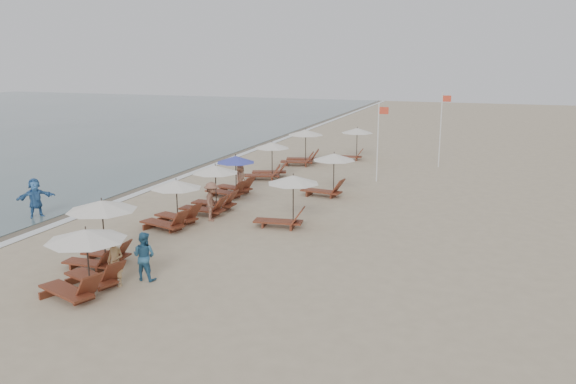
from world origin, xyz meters
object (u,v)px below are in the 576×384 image
(lounger_station_2, at_px, (172,205))
(beachgoer_near, at_px, (116,262))
(waterline_walker, at_px, (35,198))
(inland_station_2, at_px, (354,139))
(beachgoer_mid_a, at_px, (144,256))
(beachgoer_mid_b, at_px, (212,201))
(inland_station_1, at_px, (328,172))
(beachgoer_far_b, at_px, (240,178))
(lounger_station_6, at_px, (302,148))
(inland_station_0, at_px, (286,197))
(lounger_station_1, at_px, (99,229))
(lounger_station_4, at_px, (231,178))
(lounger_station_5, at_px, (268,162))
(flag_pole_near, at_px, (378,139))
(lounger_station_3, at_px, (210,191))
(lounger_station_0, at_px, (82,260))

(lounger_station_2, distance_m, beachgoer_near, 6.64)
(waterline_walker, bearing_deg, inland_station_2, 6.85)
(beachgoer_near, distance_m, beachgoer_mid_a, 0.93)
(beachgoer_mid_a, height_order, beachgoer_mid_b, beachgoer_mid_b)
(inland_station_1, relative_size, beachgoer_far_b, 1.88)
(lounger_station_6, height_order, inland_station_0, lounger_station_6)
(inland_station_0, relative_size, beachgoer_mid_b, 1.60)
(inland_station_1, bearing_deg, beachgoer_near, -101.78)
(inland_station_0, relative_size, inland_station_2, 1.09)
(inland_station_2, distance_m, beachgoer_far_b, 12.47)
(lounger_station_1, xyz_separation_m, inland_station_0, (4.46, 6.62, -0.01))
(lounger_station_6, relative_size, beachgoer_mid_b, 1.62)
(inland_station_2, distance_m, beachgoer_mid_a, 24.71)
(lounger_station_4, relative_size, lounger_station_5, 0.99)
(inland_station_1, xyz_separation_m, waterline_walker, (-11.26, -8.43, -0.40))
(inland_station_0, distance_m, beachgoer_mid_b, 3.47)
(flag_pole_near, bearing_deg, lounger_station_6, 147.49)
(lounger_station_6, bearing_deg, beachgoer_near, -86.91)
(lounger_station_1, distance_m, beachgoer_mid_a, 2.34)
(inland_station_0, bearing_deg, beachgoer_mid_b, -177.10)
(beachgoer_near, bearing_deg, beachgoer_mid_a, 55.43)
(lounger_station_2, relative_size, beachgoer_near, 1.67)
(lounger_station_2, bearing_deg, beachgoer_far_b, 89.75)
(lounger_station_3, height_order, inland_station_1, lounger_station_3)
(lounger_station_6, bearing_deg, lounger_station_3, -90.37)
(lounger_station_0, bearing_deg, inland_station_0, 68.92)
(lounger_station_6, height_order, inland_station_1, lounger_station_6)
(lounger_station_3, xyz_separation_m, beachgoer_mid_a, (1.85, -8.36, -0.20))
(inland_station_2, bearing_deg, lounger_station_0, -94.86)
(lounger_station_1, height_order, lounger_station_2, lounger_station_1)
(beachgoer_mid_a, bearing_deg, waterline_walker, -30.36)
(beachgoer_mid_a, relative_size, waterline_walker, 0.90)
(lounger_station_5, height_order, inland_station_2, inland_station_2)
(lounger_station_0, height_order, lounger_station_6, lounger_station_6)
(lounger_station_0, relative_size, lounger_station_2, 1.05)
(lounger_station_2, relative_size, inland_station_1, 0.93)
(lounger_station_2, distance_m, lounger_station_3, 2.74)
(lounger_station_3, height_order, waterline_walker, lounger_station_3)
(inland_station_0, bearing_deg, lounger_station_1, -123.96)
(inland_station_0, bearing_deg, beachgoer_far_b, 130.11)
(lounger_station_6, relative_size, beachgoer_mid_a, 1.75)
(inland_station_2, bearing_deg, flag_pole_near, -66.15)
(inland_station_1, bearing_deg, beachgoer_far_b, -171.89)
(lounger_station_5, xyz_separation_m, beachgoer_mid_b, (1.08, -9.47, -0.12))
(inland_station_1, distance_m, beachgoer_near, 14.42)
(lounger_station_1, bearing_deg, inland_station_1, 70.24)
(lounger_station_4, bearing_deg, lounger_station_6, 86.21)
(beachgoer_mid_b, relative_size, waterline_walker, 0.97)
(inland_station_0, relative_size, waterline_walker, 1.55)
(lounger_station_5, distance_m, beachgoer_mid_a, 16.73)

